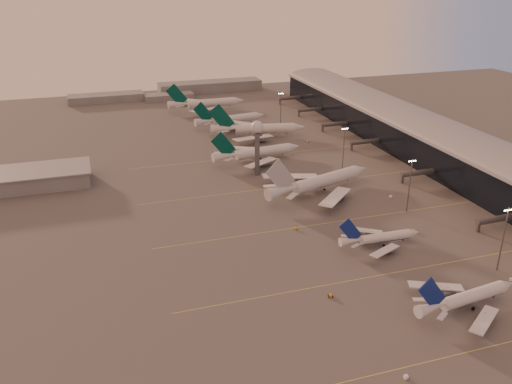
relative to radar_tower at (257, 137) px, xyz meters
name	(u,v)px	position (x,y,z in m)	size (l,w,h in m)	color
ground	(354,298)	(-5.00, -120.00, -20.95)	(700.00, 700.00, 0.00)	#4C4A4A
taxiway_markings	(356,218)	(25.00, -64.00, -20.94)	(180.00, 185.25, 0.02)	#D9C94C
terminal	(436,143)	(102.88, -9.91, -10.43)	(57.00, 362.00, 23.04)	black
hangar	(5,181)	(-125.00, 20.00, -16.63)	(82.00, 27.00, 8.50)	slate
radar_tower	(257,137)	(0.00, 0.00, 0.00)	(6.40, 6.40, 31.10)	#505257
mast_a	(503,237)	(53.00, -120.00, -7.21)	(3.60, 0.56, 25.00)	#505257
mast_b	(410,183)	(50.00, -65.00, -7.21)	(3.60, 0.56, 25.00)	#505257
mast_c	(344,148)	(45.00, -10.00, -7.21)	(3.60, 0.56, 25.00)	#505257
mast_d	(281,109)	(43.00, 80.00, -7.21)	(3.60, 0.56, 25.00)	#505257
distant_horizon	(180,90)	(-2.38, 205.14, -17.06)	(165.00, 37.50, 9.00)	slate
narrowbody_near	(466,300)	(26.32, -136.60, -17.67)	(41.37, 32.84, 16.19)	silver
narrowbody_mid	(380,239)	(21.70, -89.98, -18.14)	(35.50, 28.34, 13.87)	silver
widebody_white	(320,185)	(21.95, -32.03, -17.00)	(62.62, 49.41, 22.77)	silver
greentail_a	(258,155)	(7.44, 22.03, -17.43)	(54.78, 43.98, 19.94)	silver
greentail_b	(258,131)	(22.31, 65.63, -16.95)	(61.67, 49.34, 22.62)	silver
greentail_c	(231,121)	(12.46, 96.85, -17.51)	(53.22, 42.64, 19.45)	silver
greentail_d	(207,105)	(6.99, 146.02, -17.07)	(60.52, 48.90, 21.99)	silver
gsv_truck_a	(408,375)	(-9.45, -158.99, -19.79)	(5.64, 2.19, 2.27)	white
gsv_catering_a	(512,276)	(52.74, -127.53, -19.03)	(5.08, 3.29, 3.85)	white
gsv_tug_mid	(331,296)	(-12.44, -117.17, -20.43)	(4.01, 3.05, 1.02)	orange
gsv_truck_b	(415,230)	(41.72, -84.10, -19.82)	(5.74, 2.89, 2.21)	orange
gsv_truck_c	(296,227)	(-4.49, -66.60, -19.86)	(5.60, 3.83, 2.13)	orange
gsv_catering_b	(391,193)	(51.57, -49.09, -18.69)	(5.81, 3.27, 4.52)	white
gsv_tug_far	(273,190)	(0.31, -24.25, -20.43)	(3.00, 3.96, 1.00)	white
gsv_tug_hangar	(307,142)	(47.87, 44.71, -20.47)	(3.76, 3.36, 0.92)	white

